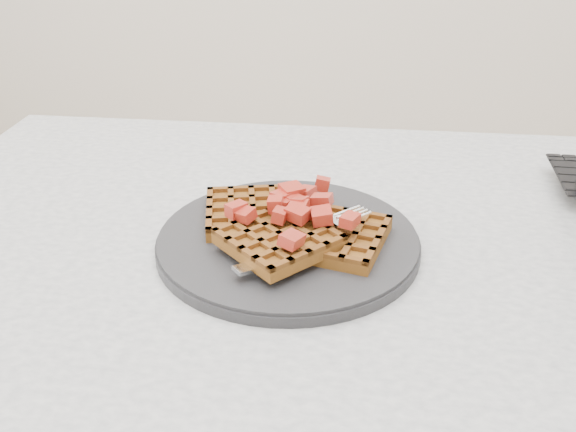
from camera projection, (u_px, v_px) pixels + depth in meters
The scene contains 5 objects.
table at pixel (372, 338), 0.76m from camera, with size 1.20×0.80×0.75m.
plate at pixel (288, 241), 0.72m from camera, with size 0.29×0.29×0.02m, color #242426.
waffles at pixel (288, 228), 0.70m from camera, with size 0.22×0.21×0.03m.
strawberry_pile at pixel (288, 205), 0.69m from camera, with size 0.15×0.15×0.02m, color #8F0F05, non-canonical shape.
fork at pixel (314, 245), 0.68m from camera, with size 0.02×0.18×0.02m, color silver, non-canonical shape.
Camera 1 is at (-0.03, -0.61, 1.12)m, focal length 40.00 mm.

